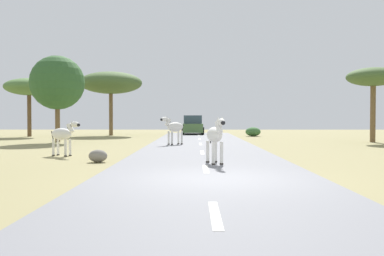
# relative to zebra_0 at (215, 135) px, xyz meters

# --- Properties ---
(ground_plane) EXTENTS (90.00, 90.00, 0.00)m
(ground_plane) POSITION_rel_zebra_0_xyz_m (-0.21, -3.43, -1.00)
(ground_plane) COLOR #8E8456
(road) EXTENTS (6.00, 64.00, 0.05)m
(road) POSITION_rel_zebra_0_xyz_m (-0.35, -3.43, -0.97)
(road) COLOR slate
(road) RESTS_ON ground_plane
(lane_markings) EXTENTS (0.16, 56.00, 0.01)m
(lane_markings) POSITION_rel_zebra_0_xyz_m (-0.35, -4.43, -0.95)
(lane_markings) COLOR silver
(lane_markings) RESTS_ON road
(zebra_0) EXTENTS (0.68, 1.66, 1.59)m
(zebra_0) POSITION_rel_zebra_0_xyz_m (0.00, 0.00, 0.00)
(zebra_0) COLOR silver
(zebra_0) RESTS_ON road
(zebra_1) EXTENTS (1.41, 1.37, 1.65)m
(zebra_1) POSITION_rel_zebra_0_xyz_m (-1.88, 10.11, 0.03)
(zebra_1) COLOR silver
(zebra_1) RESTS_ON road
(zebra_3) EXTENTS (1.47, 0.94, 1.50)m
(zebra_3) POSITION_rel_zebra_0_xyz_m (-6.15, 3.39, -0.11)
(zebra_3) COLOR silver
(zebra_3) RESTS_ON ground_plane
(car_0) EXTENTS (2.10, 4.38, 1.74)m
(car_0) POSITION_rel_zebra_0_xyz_m (-0.90, 25.31, -0.15)
(car_0) COLOR #476B38
(car_0) RESTS_ON road
(tree_2) EXTENTS (4.06, 4.06, 4.87)m
(tree_2) POSITION_rel_zebra_0_xyz_m (-14.59, 21.32, 3.13)
(tree_2) COLOR brown
(tree_2) RESTS_ON ground_plane
(tree_3) EXTENTS (5.54, 5.54, 5.65)m
(tree_3) POSITION_rel_zebra_0_xyz_m (-8.17, 23.55, 3.66)
(tree_3) COLOR brown
(tree_3) RESTS_ON ground_plane
(tree_4) EXTENTS (3.48, 3.48, 5.58)m
(tree_4) POSITION_rel_zebra_0_xyz_m (-9.55, 13.13, 2.83)
(tree_4) COLOR brown
(tree_4) RESTS_ON ground_plane
(tree_5) EXTENTS (3.37, 3.37, 4.81)m
(tree_5) POSITION_rel_zebra_0_xyz_m (10.80, 13.27, 3.15)
(tree_5) COLOR brown
(tree_5) RESTS_ON ground_plane
(bush_0) EXTENTS (1.28, 1.16, 0.77)m
(bush_0) POSITION_rel_zebra_0_xyz_m (4.26, 21.87, -0.61)
(bush_0) COLOR #386633
(bush_0) RESTS_ON ground_plane
(rock_0) EXTENTS (0.66, 0.49, 0.45)m
(rock_0) POSITION_rel_zebra_0_xyz_m (-4.14, 0.90, -0.77)
(rock_0) COLOR gray
(rock_0) RESTS_ON ground_plane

